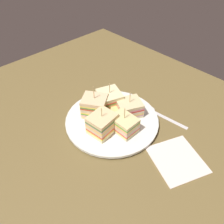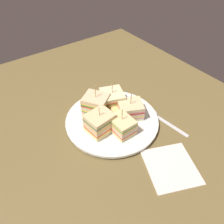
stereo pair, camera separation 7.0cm
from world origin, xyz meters
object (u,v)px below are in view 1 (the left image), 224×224
at_px(sandwich_wedge_0, 124,124).
at_px(sandwich_wedge_3, 95,106).
at_px(napkin, 177,159).
at_px(sandwich_wedge_4, 102,124).
at_px(sandwich_wedge_2, 110,100).
at_px(sandwich_wedge_1, 129,108).
at_px(chip_pile, 112,115).
at_px(plate, 112,120).
at_px(spoon, 155,112).

bearing_deg(sandwich_wedge_0, sandwich_wedge_3, 5.57).
relative_size(sandwich_wedge_0, napkin, 0.65).
xyz_separation_m(sandwich_wedge_4, napkin, (0.21, 0.09, -0.04)).
xyz_separation_m(sandwich_wedge_0, napkin, (0.17, 0.04, -0.04)).
xyz_separation_m(sandwich_wedge_2, sandwich_wedge_3, (-0.01, -0.06, 0.00)).
height_order(sandwich_wedge_1, chip_pile, sandwich_wedge_1).
xyz_separation_m(chip_pile, napkin, (0.23, 0.02, -0.03)).
height_order(sandwich_wedge_3, chip_pile, sandwich_wedge_3).
bearing_deg(sandwich_wedge_0, chip_pile, -12.96).
bearing_deg(chip_pile, sandwich_wedge_0, -12.09).
xyz_separation_m(sandwich_wedge_1, chip_pile, (-0.02, -0.05, -0.01)).
xyz_separation_m(sandwich_wedge_2, sandwich_wedge_4, (0.07, -0.09, 0.00)).
height_order(plate, sandwich_wedge_3, sandwich_wedge_3).
xyz_separation_m(sandwich_wedge_4, chip_pile, (-0.02, 0.06, -0.02)).
height_order(plate, napkin, plate).
relative_size(sandwich_wedge_4, chip_pile, 1.12).
xyz_separation_m(sandwich_wedge_0, sandwich_wedge_4, (-0.04, -0.05, 0.01)).
relative_size(sandwich_wedge_0, chip_pile, 1.08).
relative_size(sandwich_wedge_3, spoon, 0.67).
xyz_separation_m(sandwich_wedge_1, sandwich_wedge_3, (-0.08, -0.08, 0.01)).
height_order(sandwich_wedge_1, sandwich_wedge_4, sandwich_wedge_4).
height_order(plate, chip_pile, chip_pile).
relative_size(sandwich_wedge_2, chip_pile, 1.16).
bearing_deg(spoon, napkin, 139.13).
relative_size(sandwich_wedge_3, sandwich_wedge_4, 1.16).
xyz_separation_m(sandwich_wedge_1, sandwich_wedge_2, (-0.07, -0.02, 0.00)).
bearing_deg(plate, sandwich_wedge_1, 70.87).
bearing_deg(sandwich_wedge_2, spoon, 60.77).
bearing_deg(napkin, spoon, 146.10).
height_order(sandwich_wedge_1, spoon, sandwich_wedge_1).
height_order(plate, sandwich_wedge_2, sandwich_wedge_2).
height_order(sandwich_wedge_0, sandwich_wedge_4, sandwich_wedge_4).
distance_m(sandwich_wedge_4, chip_pile, 0.07).
distance_m(sandwich_wedge_1, sandwich_wedge_3, 0.11).
distance_m(sandwich_wedge_1, spoon, 0.10).
bearing_deg(sandwich_wedge_2, plate, -16.72).
bearing_deg(chip_pile, plate, -59.10).
height_order(sandwich_wedge_2, napkin, sandwich_wedge_2).
bearing_deg(chip_pile, sandwich_wedge_3, -153.60).
xyz_separation_m(sandwich_wedge_1, spoon, (0.05, 0.08, -0.04)).
bearing_deg(napkin, plate, -172.92).
bearing_deg(sandwich_wedge_3, sandwich_wedge_1, 11.45).
relative_size(spoon, napkin, 1.16).
xyz_separation_m(sandwich_wedge_0, spoon, (0.01, 0.15, -0.04)).
height_order(sandwich_wedge_4, chip_pile, sandwich_wedge_4).
relative_size(plate, sandwich_wedge_3, 2.77).
bearing_deg(sandwich_wedge_2, sandwich_wedge_4, -34.50).
height_order(spoon, napkin, spoon).
xyz_separation_m(sandwich_wedge_0, sandwich_wedge_2, (-0.11, 0.04, 0.00)).
bearing_deg(sandwich_wedge_3, sandwich_wedge_4, -60.03).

